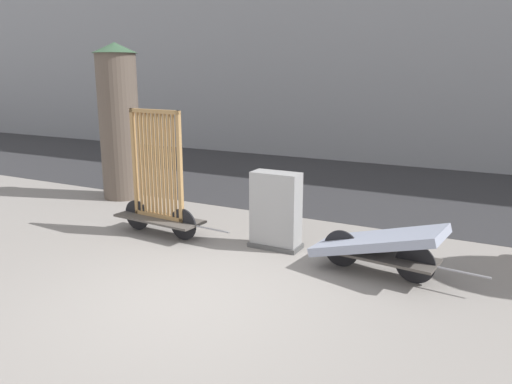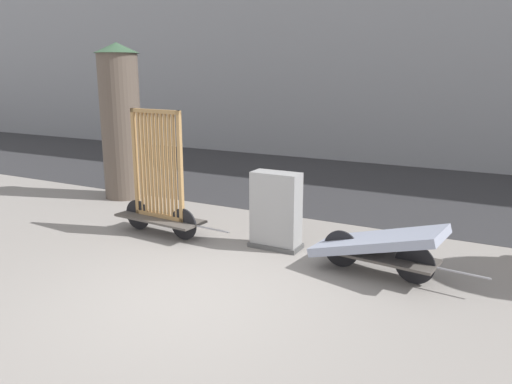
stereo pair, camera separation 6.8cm
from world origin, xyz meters
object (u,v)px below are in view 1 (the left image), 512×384
object	(u,v)px
utility_cabinet	(276,213)
advertising_column	(119,121)
bike_cart_with_mattress	(377,244)
bike_cart_with_bedframe	(158,193)

from	to	relation	value
utility_cabinet	advertising_column	bearing A→B (deg)	162.33
bike_cart_with_mattress	utility_cabinet	world-z (taller)	utility_cabinet
bike_cart_with_bedframe	utility_cabinet	size ratio (longest dim) A/B	1.87
bike_cart_with_bedframe	bike_cart_with_mattress	distance (m)	4.08
utility_cabinet	bike_cart_with_bedframe	bearing A→B (deg)	-170.64
bike_cart_with_bedframe	advertising_column	xyz separation A→B (m)	(-2.60, 1.90, 1.04)
utility_cabinet	bike_cart_with_mattress	bearing A→B (deg)	-11.20
advertising_column	utility_cabinet	bearing A→B (deg)	-17.67
bike_cart_with_mattress	advertising_column	distance (m)	7.07
bike_cart_with_bedframe	utility_cabinet	xyz separation A→B (m)	(2.22, 0.37, -0.18)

